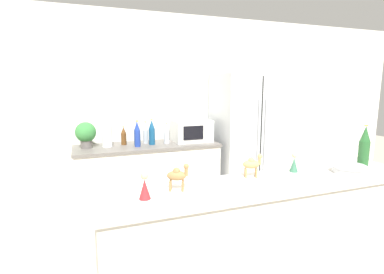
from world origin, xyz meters
The scene contains 19 objects.
wall_back centered at (0.00, 2.73, 1.27)m, with size 8.00×0.06×2.55m.
back_counter centered at (-0.33, 2.40, 0.45)m, with size 1.75×0.63×0.90m.
refrigerator centered at (1.05, 2.34, 0.89)m, with size 0.87×0.71×1.78m.
bar_counter centered at (0.04, 0.38, 0.51)m, with size 2.22×0.45×1.01m.
potted_plant centered at (-1.05, 2.44, 1.07)m, with size 0.24×0.24×0.31m.
paper_towel_roll centered at (-0.81, 2.43, 1.04)m, with size 0.12×0.12×0.28m.
microwave centered at (0.26, 2.42, 1.04)m, with size 0.48×0.37×0.28m.
back_bottle_0 centered at (-0.34, 2.48, 1.03)m, with size 0.07×0.07×0.28m.
back_bottle_1 centered at (-0.45, 2.41, 1.04)m, with size 0.08×0.08×0.30m.
back_bottle_2 centered at (-0.28, 2.38, 1.05)m, with size 0.08×0.08×0.32m.
back_bottle_3 centered at (-0.09, 2.37, 1.03)m, with size 0.08×0.08×0.26m.
back_bottle_4 centered at (-0.61, 2.49, 1.01)m, with size 0.07×0.07×0.23m.
back_bottle_5 centered at (-0.47, 2.31, 1.05)m, with size 0.07×0.07×0.32m.
wine_bottle centered at (0.89, 0.40, 1.16)m, with size 0.08×0.08×0.33m.
fruit_bowl centered at (0.69, 0.33, 1.04)m, with size 0.24×0.24×0.06m.
camel_figurine centered at (-0.58, 0.42, 1.10)m, with size 0.13×0.10×0.17m.
camel_figurine_second centered at (-0.02, 0.49, 1.10)m, with size 0.13×0.09×0.16m.
wise_man_figurine_crimson centered at (-0.79, 0.36, 1.07)m, with size 0.07×0.07×0.15m.
wise_man_figurine_purple centered at (0.33, 0.50, 1.07)m, with size 0.06×0.06×0.14m.
Camera 1 is at (-1.09, -1.21, 1.63)m, focal length 28.00 mm.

